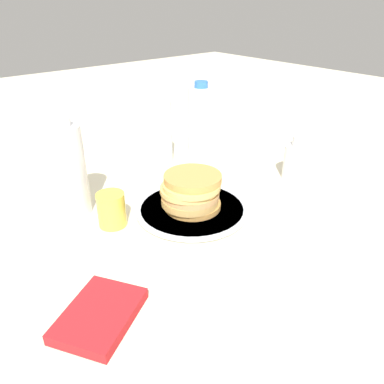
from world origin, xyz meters
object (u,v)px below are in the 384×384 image
Objects in this scene: cream_jug at (298,161)px; water_bottle_near at (70,170)px; plate at (192,209)px; juice_glass at (112,210)px; water_bottle_far at (201,125)px; water_bottle_mid at (159,133)px; pancake_stack at (191,192)px.

water_bottle_near reaches higher than cream_jug.
cream_jug is (-0.34, 0.05, 0.05)m from plate.
juice_glass is 0.32× the size of water_bottle_far.
water_bottle_mid reaches higher than cream_jug.
juice_glass reaches higher than plate.
water_bottle_near is (0.56, -0.23, 0.06)m from cream_jug.
water_bottle_near is at bearing -40.39° from plate.
water_bottle_near is at bearing -40.61° from pancake_stack.
pancake_stack is 0.19m from juice_glass.
water_bottle_near is 0.43m from water_bottle_far.
pancake_stack is at bearing 157.06° from juice_glass.
juice_glass is (0.17, -0.07, -0.02)m from pancake_stack.
water_bottle_far is (0.13, -0.27, 0.06)m from cream_jug.
cream_jug is at bearing 114.82° from water_bottle_far.
plate is at bearing 164.36° from pancake_stack.
cream_jug reaches higher than plate.
water_bottle_mid is at bearing -32.49° from water_bottle_far.
cream_jug is at bearing 124.42° from water_bottle_mid.
pancake_stack is 0.32m from water_bottle_far.
water_bottle_far is at bearing 147.51° from water_bottle_mid.
water_bottle_mid is (-0.11, -0.29, 0.09)m from plate.
juice_glass is at bearing -22.85° from plate.
water_bottle_mid is 0.86× the size of water_bottle_far.
cream_jug is 0.41m from water_bottle_mid.
water_bottle_far is (-0.22, -0.22, 0.11)m from plate.
pancake_stack is 0.35m from cream_jug.
juice_glass is at bearing 20.25° from water_bottle_far.
water_bottle_near is 0.94× the size of water_bottle_far.
water_bottle_mid reaches higher than juice_glass.
plate is at bearing 44.87° from water_bottle_far.
water_bottle_far is at bearing -175.08° from water_bottle_near.
water_bottle_near is (0.21, -0.18, 0.10)m from plate.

